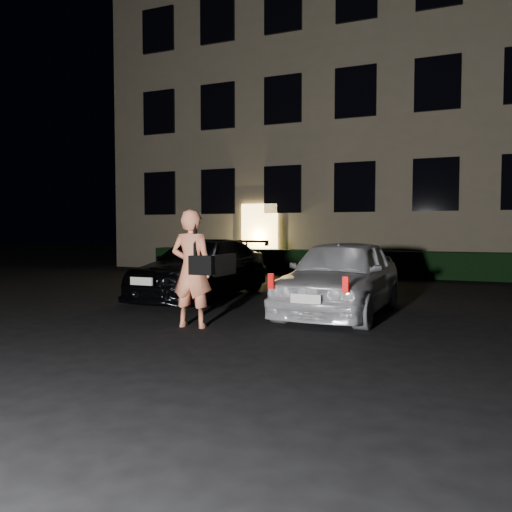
% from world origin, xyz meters
% --- Properties ---
extents(ground, '(80.00, 80.00, 0.00)m').
position_xyz_m(ground, '(0.00, 0.00, 0.00)').
color(ground, black).
rests_on(ground, ground).
extents(building, '(20.00, 8.11, 12.00)m').
position_xyz_m(building, '(-0.00, 14.99, 6.00)').
color(building, '#736952').
rests_on(building, ground).
extents(hedge, '(15.00, 0.70, 0.85)m').
position_xyz_m(hedge, '(0.00, 10.50, 0.42)').
color(hedge, black).
rests_on(hedge, ground).
extents(sedan, '(1.98, 4.66, 1.32)m').
position_xyz_m(sedan, '(-2.15, 4.02, 0.66)').
color(sedan, black).
rests_on(sedan, ground).
extents(hatch, '(1.80, 4.15, 1.39)m').
position_xyz_m(hatch, '(1.35, 2.87, 0.70)').
color(hatch, silver).
rests_on(hatch, ground).
extents(man, '(0.79, 0.50, 1.86)m').
position_xyz_m(man, '(-0.55, 0.71, 0.93)').
color(man, '#FF8D63').
rests_on(man, ground).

